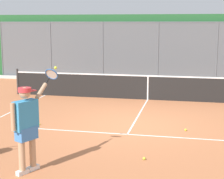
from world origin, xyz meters
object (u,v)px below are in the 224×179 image
at_px(tennis_ball_mid_court, 186,130).
at_px(tennis_player, 27,123).
at_px(tennis_ball_near_net, 144,158).
at_px(tennis_ball_near_baseline, 39,124).

bearing_deg(tennis_ball_mid_court, tennis_player, 49.43).
distance_m(tennis_player, tennis_ball_mid_court, 4.78).
bearing_deg(tennis_ball_near_net, tennis_ball_mid_court, -109.38).
bearing_deg(tennis_ball_near_baseline, tennis_ball_mid_court, -175.90).
distance_m(tennis_ball_mid_court, tennis_ball_near_baseline, 4.21).
relative_size(tennis_player, tennis_ball_near_net, 30.67).
xyz_separation_m(tennis_ball_mid_court, tennis_ball_near_baseline, (4.20, 0.30, 0.00)).
xyz_separation_m(tennis_ball_near_net, tennis_ball_near_baseline, (3.35, -2.12, 0.00)).
bearing_deg(tennis_ball_near_net, tennis_player, 27.38).
relative_size(tennis_player, tennis_ball_mid_court, 30.67).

